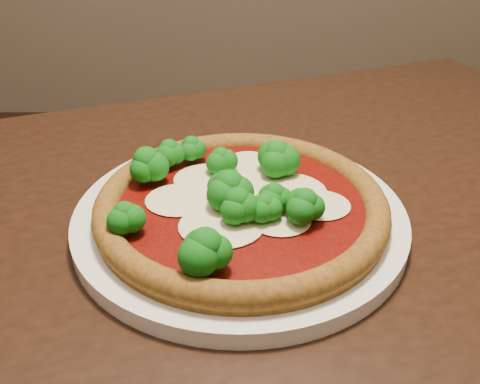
{
  "coord_description": "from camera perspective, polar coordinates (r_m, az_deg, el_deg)",
  "views": [
    {
      "loc": [
        0.09,
        -0.51,
        1.08
      ],
      "look_at": [
        0.09,
        -0.04,
        0.79
      ],
      "focal_mm": 40.0,
      "sensor_mm": 36.0,
      "label": 1
    }
  ],
  "objects": [
    {
      "name": "plate",
      "position": [
        0.57,
        0.0,
        -2.67
      ],
      "size": [
        0.35,
        0.35,
        0.02
      ],
      "primitive_type": "cylinder",
      "color": "white",
      "rests_on": "dining_table"
    },
    {
      "name": "dining_table",
      "position": [
        0.65,
        3.48,
        -10.37
      ],
      "size": [
        1.29,
        1.1,
        0.75
      ],
      "rotation": [
        0.0,
        0.0,
        0.36
      ],
      "color": "black",
      "rests_on": "floor"
    },
    {
      "name": "pizza",
      "position": [
        0.54,
        -0.23,
        -0.98
      ],
      "size": [
        0.3,
        0.3,
        0.06
      ],
      "rotation": [
        0.0,
        0.0,
        -0.16
      ],
      "color": "brown",
      "rests_on": "plate"
    }
  ]
}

